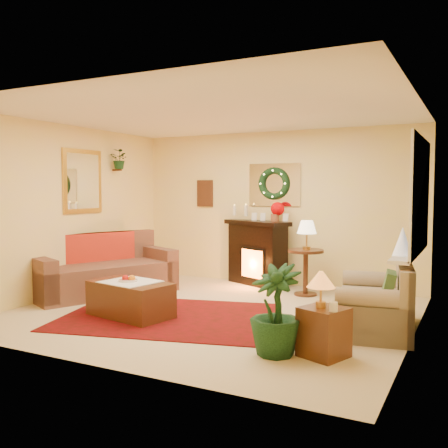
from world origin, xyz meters
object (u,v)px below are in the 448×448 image
at_px(loveseat, 375,294).
at_px(coffee_table, 130,301).
at_px(side_table_round, 306,274).
at_px(end_table_square, 324,329).
at_px(sofa, 104,267).
at_px(fireplace, 257,253).

xyz_separation_m(loveseat, coffee_table, (-2.87, -0.82, -0.21)).
height_order(side_table_round, coffee_table, side_table_round).
xyz_separation_m(loveseat, end_table_square, (-0.26, -1.18, -0.15)).
bearing_deg(coffee_table, side_table_round, 66.46).
bearing_deg(end_table_square, side_table_round, 111.35).
bearing_deg(sofa, side_table_round, 50.27).
height_order(end_table_square, coffee_table, end_table_square).
xyz_separation_m(sofa, end_table_square, (3.84, -1.29, -0.16)).
xyz_separation_m(loveseat, side_table_round, (-1.29, 1.46, -0.10)).
bearing_deg(loveseat, fireplace, 130.70).
bearing_deg(fireplace, coffee_table, -77.52).
relative_size(fireplace, end_table_square, 2.32).
bearing_deg(sofa, end_table_square, 6.00).
height_order(loveseat, end_table_square, loveseat).
height_order(fireplace, loveseat, fireplace).
height_order(fireplace, end_table_square, fireplace).
bearing_deg(side_table_round, loveseat, -48.39).
distance_m(side_table_round, end_table_square, 2.83).
relative_size(fireplace, loveseat, 0.82).
xyz_separation_m(sofa, coffee_table, (1.23, -0.93, -0.22)).
bearing_deg(side_table_round, fireplace, 156.24).
distance_m(fireplace, loveseat, 2.98).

